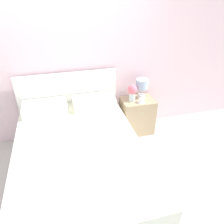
{
  "coord_description": "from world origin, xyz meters",
  "views": [
    {
      "loc": [
        -0.13,
        -3.11,
        2.19
      ],
      "look_at": [
        0.54,
        -0.6,
        0.67
      ],
      "focal_mm": 35.0,
      "sensor_mm": 36.0,
      "label": 1
    }
  ],
  "objects_px": {
    "nightstand": "(137,116)",
    "table_lamp": "(142,85)",
    "flower_vase": "(132,92)",
    "teacup": "(141,101)",
    "bed": "(79,159)"
  },
  "relations": [
    {
      "from": "nightstand",
      "to": "teacup",
      "type": "distance_m",
      "value": 0.34
    },
    {
      "from": "nightstand",
      "to": "table_lamp",
      "type": "height_order",
      "value": "table_lamp"
    },
    {
      "from": "nightstand",
      "to": "teacup",
      "type": "height_order",
      "value": "teacup"
    },
    {
      "from": "flower_vase",
      "to": "teacup",
      "type": "bearing_deg",
      "value": -36.64
    },
    {
      "from": "table_lamp",
      "to": "nightstand",
      "type": "bearing_deg",
      "value": -138.49
    },
    {
      "from": "nightstand",
      "to": "bed",
      "type": "bearing_deg",
      "value": -142.71
    },
    {
      "from": "nightstand",
      "to": "flower_vase",
      "type": "height_order",
      "value": "flower_vase"
    },
    {
      "from": "table_lamp",
      "to": "flower_vase",
      "type": "distance_m",
      "value": 0.2
    },
    {
      "from": "flower_vase",
      "to": "nightstand",
      "type": "bearing_deg",
      "value": 5.3
    },
    {
      "from": "flower_vase",
      "to": "teacup",
      "type": "relative_size",
      "value": 2.33
    },
    {
      "from": "table_lamp",
      "to": "teacup",
      "type": "height_order",
      "value": "table_lamp"
    },
    {
      "from": "flower_vase",
      "to": "teacup",
      "type": "distance_m",
      "value": 0.2
    },
    {
      "from": "table_lamp",
      "to": "flower_vase",
      "type": "height_order",
      "value": "table_lamp"
    },
    {
      "from": "nightstand",
      "to": "flower_vase",
      "type": "bearing_deg",
      "value": -174.7
    },
    {
      "from": "bed",
      "to": "teacup",
      "type": "xyz_separation_m",
      "value": [
        1.09,
        0.72,
        0.31
      ]
    }
  ]
}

